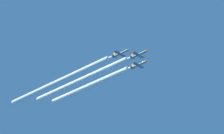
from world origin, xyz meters
TOP-DOWN VIEW (x-y plane):
  - jet_lead at (-0.54, 5.99)m, footprint 8.58×12.50m
  - jet_left_wingman at (-7.75, 0.03)m, footprint 8.58×12.50m
  - jet_right_wingman at (8.07, 0.25)m, footprint 8.58×12.50m
  - smoke_trail_lead at (-0.54, -37.99)m, footprint 3.59×76.59m
  - smoke_trail_left_wingman at (-7.75, -37.68)m, footprint 3.59×64.03m
  - smoke_trail_right_wingman at (8.07, -47.76)m, footprint 3.59×84.66m

SIDE VIEW (x-z plane):
  - smoke_trail_left_wingman at x=-7.75m, z-range 171.75..175.34m
  - jet_left_wingman at x=-7.75m, z-range 172.07..175.07m
  - smoke_trail_right_wingman at x=8.07m, z-range 171.89..175.49m
  - jet_right_wingman at x=8.07m, z-range 172.22..175.22m
  - smoke_trail_lead at x=-0.54m, z-range 172.75..176.34m
  - jet_lead at x=-0.54m, z-range 173.08..176.08m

